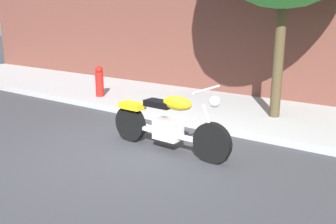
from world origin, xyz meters
TOP-DOWN VIEW (x-y plane):
  - ground_plane at (0.00, 0.00)m, footprint 60.00×60.00m
  - sidewalk at (0.00, 2.94)m, footprint 21.14×2.82m
  - motorcycle at (0.43, 0.27)m, footprint 2.27×0.70m
  - fire_hydrant at (-2.96, 2.14)m, footprint 0.20×0.20m

SIDE VIEW (x-z plane):
  - ground_plane at x=0.00m, z-range 0.00..0.00m
  - sidewalk at x=0.00m, z-range 0.00..0.14m
  - fire_hydrant at x=-2.96m, z-range 0.00..0.91m
  - motorcycle at x=0.43m, z-range -0.10..1.02m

